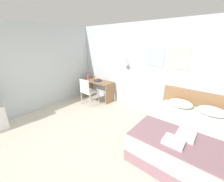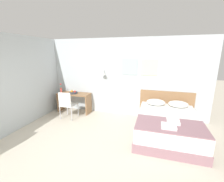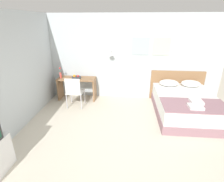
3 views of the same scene
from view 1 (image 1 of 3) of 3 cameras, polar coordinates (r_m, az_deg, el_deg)
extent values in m
plane|color=beige|center=(2.99, -19.26, -26.38)|extent=(24.00, 24.00, 0.00)
cube|color=silver|center=(4.37, 12.85, 9.02)|extent=(5.82, 0.06, 2.65)
cube|color=#A8B7BC|center=(4.14, 17.43, 13.31)|extent=(0.52, 0.02, 0.52)
cube|color=beige|center=(3.94, 26.05, 11.97)|extent=(0.52, 0.02, 0.52)
cylinder|color=#B2B2B7|center=(4.51, 6.05, 12.62)|extent=(0.02, 0.16, 0.02)
cone|color=white|center=(4.44, 5.37, 11.88)|extent=(0.17, 0.17, 0.12)
cube|color=silver|center=(4.60, -39.17, 5.60)|extent=(0.06, 5.89, 2.65)
cube|color=gray|center=(3.40, 27.34, -18.72)|extent=(1.56, 2.06, 0.22)
cube|color=white|center=(3.24, 28.14, -14.74)|extent=(1.53, 2.02, 0.35)
cube|color=#8E6642|center=(4.14, 31.48, -6.45)|extent=(1.68, 0.06, 0.96)
ellipsoid|color=white|center=(3.84, 26.49, -4.59)|extent=(0.57, 0.44, 0.18)
ellipsoid|color=white|center=(3.78, 36.07, -6.78)|extent=(0.57, 0.44, 0.18)
cube|color=gray|center=(2.64, 25.91, -17.78)|extent=(1.51, 0.82, 0.02)
cube|color=white|center=(2.73, 28.32, -15.83)|extent=(0.28, 0.31, 0.06)
cube|color=white|center=(2.51, 24.25, -18.52)|extent=(0.31, 0.27, 0.06)
cube|color=#8E6642|center=(5.19, -5.82, 4.02)|extent=(1.19, 0.50, 0.03)
cube|color=#8E6642|center=(5.70, -9.82, 1.48)|extent=(0.04, 0.46, 0.69)
cube|color=#8E6642|center=(4.93, -0.90, -1.15)|extent=(0.04, 0.46, 0.69)
cube|color=white|center=(4.86, -9.20, -0.25)|extent=(0.47, 0.47, 0.02)
cube|color=white|center=(4.65, -11.37, 1.82)|extent=(0.43, 0.03, 0.46)
cylinder|color=#B7B7BC|center=(5.23, -8.90, -1.53)|extent=(0.03, 0.03, 0.45)
cylinder|color=#B7B7BC|center=(4.94, -5.53, -2.69)|extent=(0.03, 0.03, 0.45)
cylinder|color=#B7B7BC|center=(4.98, -12.55, -2.91)|extent=(0.03, 0.03, 0.45)
cylinder|color=#B7B7BC|center=(4.67, -9.23, -4.23)|extent=(0.03, 0.03, 0.45)
cylinder|color=#333842|center=(5.16, -6.03, 4.42)|extent=(0.29, 0.29, 0.05)
sphere|color=red|center=(5.11, -5.57, 4.80)|extent=(0.08, 0.08, 0.08)
sphere|color=orange|center=(5.16, -6.64, 5.02)|extent=(0.09, 0.09, 0.09)
cylinder|color=#D14C42|center=(5.48, -9.91, 5.85)|extent=(0.07, 0.07, 0.18)
cylinder|color=#3D7538|center=(5.45, -10.01, 7.50)|extent=(0.01, 0.01, 0.14)
sphere|color=#DB3838|center=(5.43, -10.05, 8.22)|extent=(0.06, 0.06, 0.06)
camera|label=2|loc=(1.37, -109.01, -5.25)|focal=24.00mm
camera|label=3|loc=(2.59, -94.41, 5.84)|focal=28.00mm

